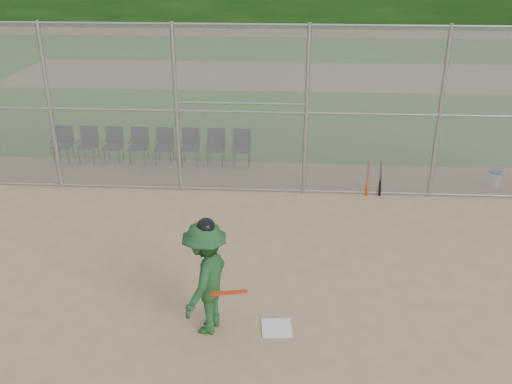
# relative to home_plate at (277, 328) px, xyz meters

# --- Properties ---
(ground) EXTENTS (100.00, 100.00, 0.00)m
(ground) POSITION_rel_home_plate_xyz_m (-0.50, 0.31, -0.01)
(ground) COLOR tan
(ground) RESTS_ON ground
(grass_strip) EXTENTS (100.00, 100.00, 0.00)m
(grass_strip) POSITION_rel_home_plate_xyz_m (-0.50, 18.31, -0.00)
(grass_strip) COLOR #28691F
(grass_strip) RESTS_ON ground
(dirt_patch_far) EXTENTS (24.00, 24.00, 0.00)m
(dirt_patch_far) POSITION_rel_home_plate_xyz_m (-0.50, 18.31, -0.00)
(dirt_patch_far) COLOR tan
(dirt_patch_far) RESTS_ON ground
(backstop_fence) EXTENTS (16.09, 0.09, 4.00)m
(backstop_fence) POSITION_rel_home_plate_xyz_m (-0.50, 5.31, 2.06)
(backstop_fence) COLOR gray
(backstop_fence) RESTS_ON ground
(home_plate) EXTENTS (0.51, 0.51, 0.02)m
(home_plate) POSITION_rel_home_plate_xyz_m (0.00, 0.00, 0.00)
(home_plate) COLOR silver
(home_plate) RESTS_ON ground
(batter_at_plate) EXTENTS (1.14, 1.42, 1.94)m
(batter_at_plate) POSITION_rel_home_plate_xyz_m (-1.09, -0.06, 0.93)
(batter_at_plate) COLOR #1E4C24
(batter_at_plate) RESTS_ON ground
(water_cooler) EXTENTS (0.32, 0.32, 0.41)m
(water_cooler) POSITION_rel_home_plate_xyz_m (5.23, 6.02, 0.19)
(water_cooler) COLOR white
(water_cooler) RESTS_ON ground
(spare_bats) EXTENTS (0.36, 0.27, 0.84)m
(spare_bats) POSITION_rel_home_plate_xyz_m (2.16, 5.35, 0.41)
(spare_bats) COLOR #D84C14
(spare_bats) RESTS_ON ground
(chair_0) EXTENTS (0.54, 0.52, 0.96)m
(chair_0) POSITION_rel_home_plate_xyz_m (-6.09, 7.07, 0.47)
(chair_0) COLOR #0F1B38
(chair_0) RESTS_ON ground
(chair_1) EXTENTS (0.54, 0.52, 0.96)m
(chair_1) POSITION_rel_home_plate_xyz_m (-5.38, 7.07, 0.47)
(chair_1) COLOR #0F1B38
(chair_1) RESTS_ON ground
(chair_2) EXTENTS (0.54, 0.52, 0.96)m
(chair_2) POSITION_rel_home_plate_xyz_m (-4.68, 7.07, 0.47)
(chair_2) COLOR #0F1B38
(chair_2) RESTS_ON ground
(chair_3) EXTENTS (0.54, 0.52, 0.96)m
(chair_3) POSITION_rel_home_plate_xyz_m (-3.97, 7.07, 0.47)
(chair_3) COLOR #0F1B38
(chair_3) RESTS_ON ground
(chair_4) EXTENTS (0.54, 0.52, 0.96)m
(chair_4) POSITION_rel_home_plate_xyz_m (-3.27, 7.07, 0.47)
(chair_4) COLOR #0F1B38
(chair_4) RESTS_ON ground
(chair_5) EXTENTS (0.54, 0.52, 0.96)m
(chair_5) POSITION_rel_home_plate_xyz_m (-2.57, 7.07, 0.47)
(chair_5) COLOR #0F1B38
(chair_5) RESTS_ON ground
(chair_6) EXTENTS (0.54, 0.52, 0.96)m
(chair_6) POSITION_rel_home_plate_xyz_m (-1.86, 7.07, 0.47)
(chair_6) COLOR #0F1B38
(chair_6) RESTS_ON ground
(chair_7) EXTENTS (0.54, 0.52, 0.96)m
(chair_7) POSITION_rel_home_plate_xyz_m (-1.16, 7.07, 0.47)
(chair_7) COLOR #0F1B38
(chair_7) RESTS_ON ground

